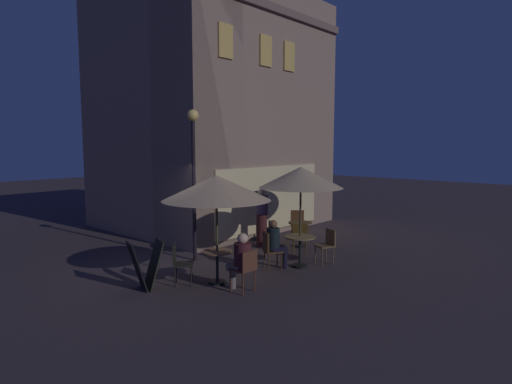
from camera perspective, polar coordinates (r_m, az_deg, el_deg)
The scene contains 19 objects.
ground_plane at distance 10.80m, azimuth -9.44°, elevation -10.13°, with size 60.00×60.00×0.00m, color #3C3032.
cafe_building at distance 15.05m, azimuth -6.14°, elevation 10.37°, with size 7.15×6.35×8.23m.
street_lamp_near_corner at distance 11.28m, azimuth -8.20°, elevation 4.26°, with size 0.30×0.30×3.91m.
menu_sandwich_board at distance 9.52m, azimuth -14.30°, elevation -9.26°, with size 0.82×0.74×1.01m.
cafe_table_0 at distance 10.87m, azimuth 5.79°, elevation -6.86°, with size 0.75×0.75×0.78m.
cafe_table_1 at distance 9.63m, azimuth -5.11°, elevation -9.00°, with size 0.66×0.66×0.73m.
cafe_table_2 at distance 12.98m, azimuth 5.81°, elevation -4.87°, with size 0.71×0.71×0.74m.
patio_umbrella_0 at distance 10.61m, azimuth 5.89°, elevation 1.88°, with size 2.06×2.06×2.49m.
patio_umbrella_1 at distance 9.33m, azimuth -5.21°, elevation 0.51°, with size 2.34×2.34×2.38m.
patio_umbrella_2 at distance 12.77m, azimuth 5.88°, elevation 1.65°, with size 2.28×2.28×2.23m.
cafe_chair_0 at distance 10.60m, azimuth 1.77°, elevation -7.28°, with size 0.57×0.57×0.93m.
cafe_chair_1 at distance 11.28m, azimuth 9.34°, elevation -6.58°, with size 0.54×0.54×0.88m.
cafe_chair_2 at distance 9.65m, azimuth -10.05°, elevation -8.85°, with size 0.60×0.60×0.89m.
cafe_chair_3 at distance 9.02m, azimuth -1.35°, elevation -9.73°, with size 0.44×0.44×0.90m.
cafe_chair_4 at distance 13.78m, azimuth 5.46°, elevation -4.04°, with size 0.59×0.59×0.95m.
cafe_chair_5 at distance 12.18m, azimuth 5.78°, elevation -5.66°, with size 0.59×0.59×0.86m.
patron_seated_0 at distance 10.62m, azimuth 2.55°, elevation -6.50°, with size 0.51×0.46×1.22m.
patron_seated_1 at distance 9.07m, azimuth -2.00°, elevation -8.64°, with size 0.36×0.55×1.24m.
patron_standing_2 at distance 13.01m, azimuth 0.75°, elevation -3.31°, with size 0.37×0.37×1.73m.
Camera 1 is at (-6.48, -8.08, 3.06)m, focal length 30.50 mm.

